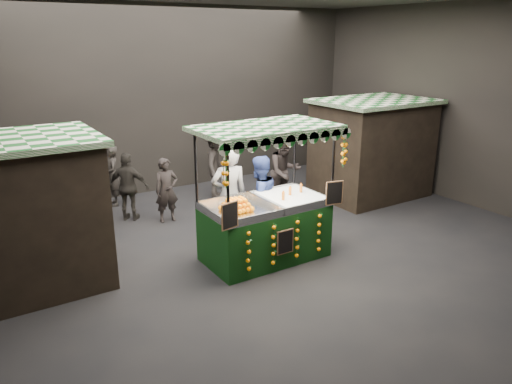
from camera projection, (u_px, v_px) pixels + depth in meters
ground at (265, 250)px, 9.83m from camera, size 12.00×12.00×0.00m
market_hall at (266, 80)px, 8.79m from camera, size 12.10×10.10×5.05m
neighbour_stall_left at (11, 216)px, 7.98m from camera, size 3.00×2.20×2.60m
neighbour_stall_right at (372, 148)px, 12.88m from camera, size 3.00×2.20×2.60m
juice_stall at (267, 219)px, 9.21m from camera, size 2.70×1.59×2.61m
vendor_grey at (229, 195)px, 9.89m from camera, size 0.85×0.66×2.07m
vendor_blue at (259, 199)px, 10.02m from camera, size 0.96×0.78×1.84m
shopper_0 at (167, 190)px, 11.15m from camera, size 0.58×0.40×1.51m
shopper_1 at (284, 172)px, 11.91m from camera, size 0.96×0.76×1.91m
shopper_2 at (129, 187)px, 11.21m from camera, size 0.99×0.90×1.62m
shopper_3 at (217, 164)px, 12.84m from camera, size 1.25×1.35×1.83m
shopper_4 at (29, 212)px, 9.37m from camera, size 0.88×0.58×1.79m
shopper_5 at (325, 149)px, 14.67m from camera, size 1.11×1.72×1.77m
shopper_6 at (113, 176)px, 12.23m from camera, size 0.46×0.62×1.55m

